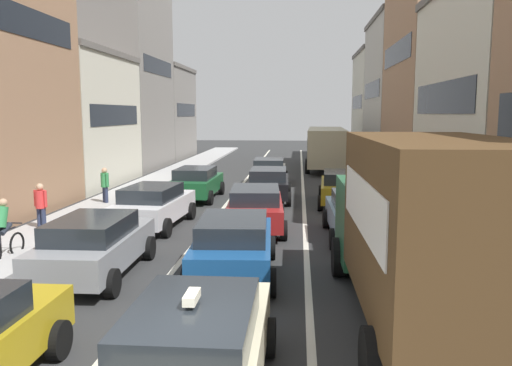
{
  "coord_description": "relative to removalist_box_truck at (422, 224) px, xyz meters",
  "views": [
    {
      "loc": [
        1.45,
        -5.26,
        3.97
      ],
      "look_at": [
        0.0,
        12.0,
        1.6
      ],
      "focal_mm": 35.77,
      "sensor_mm": 36.0,
      "label": 1
    }
  ],
  "objects": [
    {
      "name": "cyclist_on_sidewalk",
      "position": [
        -10.11,
        3.42,
        -1.12
      ],
      "size": [
        0.5,
        1.73,
        1.72
      ],
      "rotation": [
        0.0,
        0.0,
        1.53
      ],
      "color": "black",
      "rests_on": "ground"
    },
    {
      "name": "sedan_right_lane_behind_truck",
      "position": [
        -0.32,
        6.81,
        -1.18
      ],
      "size": [
        2.14,
        4.34,
        1.49
      ],
      "rotation": [
        0.0,
        0.0,
        1.59
      ],
      "color": "#759EB7",
      "rests_on": "ground"
    },
    {
      "name": "sedan_left_lane_fourth",
      "position": [
        -6.98,
        13.81,
        -1.18
      ],
      "size": [
        2.14,
        4.34,
        1.49
      ],
      "rotation": [
        0.0,
        0.0,
        1.55
      ],
      "color": "#19592D",
      "rests_on": "ground"
    },
    {
      "name": "building_row_right",
      "position": [
        6.2,
        18.97,
        3.09
      ],
      "size": [
        7.2,
        43.9,
        13.08
      ],
      "rotation": [
        0.0,
        0.0,
        -1.57
      ],
      "color": "beige",
      "rests_on": "ground"
    },
    {
      "name": "wagon_right_lane_far",
      "position": [
        -0.34,
        12.82,
        -1.18
      ],
      "size": [
        2.24,
        4.39,
        1.49
      ],
      "rotation": [
        0.0,
        0.0,
        1.52
      ],
      "color": "#B29319",
      "rests_on": "ground"
    },
    {
      "name": "lane_stripe_right",
      "position": [
        -2.0,
        15.96,
        -1.97
      ],
      "size": [
        0.16,
        60.0,
        0.01
      ],
      "primitive_type": "cube",
      "color": "silver",
      "rests_on": "ground"
    },
    {
      "name": "sedan_centre_lane_second",
      "position": [
        -3.81,
        2.73,
        -1.18
      ],
      "size": [
        2.25,
        4.39,
        1.49
      ],
      "rotation": [
        0.0,
        0.0,
        1.62
      ],
      "color": "#194C8C",
      "rests_on": "ground"
    },
    {
      "name": "taxi_centre_lane_front",
      "position": [
        -3.62,
        -2.88,
        -1.18
      ],
      "size": [
        2.07,
        4.31,
        1.66
      ],
      "rotation": [
        0.0,
        0.0,
        1.57
      ],
      "color": "beige",
      "rests_on": "ground"
    },
    {
      "name": "removalist_box_truck",
      "position": [
        0.0,
        0.0,
        0.0
      ],
      "size": [
        2.8,
        7.74,
        3.58
      ],
      "rotation": [
        0.0,
        0.0,
        1.59
      ],
      "color": "#1E5933",
      "rests_on": "ground"
    },
    {
      "name": "sedan_left_lane_third",
      "position": [
        -7.29,
        7.89,
        -1.18
      ],
      "size": [
        2.29,
        4.41,
        1.49
      ],
      "rotation": [
        0.0,
        0.0,
        1.5
      ],
      "color": "silver",
      "rests_on": "ground"
    },
    {
      "name": "bus_mid_queue_primary",
      "position": [
        -0.3,
        27.52,
        -0.21
      ],
      "size": [
        3.06,
        10.58,
        2.9
      ],
      "rotation": [
        0.0,
        0.0,
        1.54
      ],
      "color": "#BFB793",
      "rests_on": "ground"
    },
    {
      "name": "lane_stripe_left",
      "position": [
        -5.4,
        15.96,
        -1.97
      ],
      "size": [
        0.16,
        60.0,
        0.01
      ],
      "primitive_type": "cube",
      "color": "silver",
      "rests_on": "ground"
    },
    {
      "name": "coupe_centre_lane_fourth",
      "position": [
        -3.61,
        13.72,
        -1.18
      ],
      "size": [
        2.14,
        4.34,
        1.49
      ],
      "rotation": [
        0.0,
        0.0,
        1.59
      ],
      "color": "black",
      "rests_on": "ground"
    },
    {
      "name": "wagon_left_lane_second",
      "position": [
        -7.2,
        2.45,
        -1.18
      ],
      "size": [
        2.12,
        4.33,
        1.49
      ],
      "rotation": [
        0.0,
        0.0,
        1.59
      ],
      "color": "gray",
      "rests_on": "ground"
    },
    {
      "name": "sedan_centre_lane_fifth",
      "position": [
        -3.88,
        18.84,
        -1.18
      ],
      "size": [
        2.14,
        4.34,
        1.49
      ],
      "rotation": [
        0.0,
        0.0,
        1.59
      ],
      "color": "beige",
      "rests_on": "ground"
    },
    {
      "name": "sidewalk_left",
      "position": [
        -10.4,
        15.96,
        -1.9
      ],
      "size": [
        2.6,
        64.0,
        0.14
      ],
      "primitive_type": "cube",
      "color": "#AEAEAE",
      "rests_on": "ground"
    },
    {
      "name": "hatchback_centre_lane_third",
      "position": [
        -3.7,
        7.73,
        -1.18
      ],
      "size": [
        2.29,
        4.41,
        1.49
      ],
      "rotation": [
        0.0,
        0.0,
        1.64
      ],
      "color": "#A51E1E",
      "rests_on": "ground"
    },
    {
      "name": "pedestrian_far_sidewalk",
      "position": [
        -10.58,
        11.85,
        -1.03
      ],
      "size": [
        0.42,
        0.41,
        1.66
      ],
      "rotation": [
        0.0,
        0.0,
        0.8
      ],
      "color": "#262D47",
      "rests_on": "ground"
    },
    {
      "name": "building_row_left",
      "position": [
        -15.7,
        17.29,
        3.59
      ],
      "size": [
        7.2,
        43.9,
        13.54
      ],
      "rotation": [
        0.0,
        0.0,
        1.57
      ],
      "color": "#B2ADA3",
      "rests_on": "ground"
    },
    {
      "name": "pedestrian_near_kerb",
      "position": [
        -10.85,
        6.85,
        -1.03
      ],
      "size": [
        0.52,
        0.34,
        1.66
      ],
      "rotation": [
        0.0,
        0.0,
        4.41
      ],
      "color": "#262D47",
      "rests_on": "ground"
    }
  ]
}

